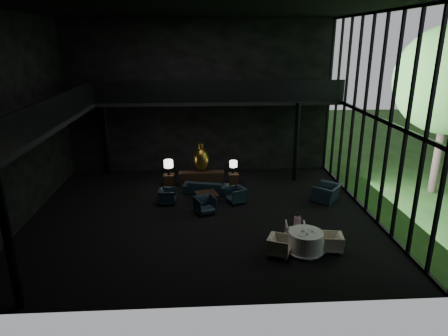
{
  "coord_description": "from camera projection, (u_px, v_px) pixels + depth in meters",
  "views": [
    {
      "loc": [
        0.0,
        -15.2,
        6.97
      ],
      "look_at": [
        0.94,
        0.5,
        1.87
      ],
      "focal_mm": 32.0,
      "sensor_mm": 36.0,
      "label": 1
    }
  ],
  "objects": [
    {
      "name": "column_ne",
      "position": [
        296.0,
        143.0,
        20.04
      ],
      "size": [
        0.24,
        0.24,
        4.0
      ],
      "primitive_type": "cylinder",
      "color": "black",
      "rests_on": "floor"
    },
    {
      "name": "column_nw",
      "position": [
        106.0,
        137.0,
        21.1
      ],
      "size": [
        0.24,
        0.24,
        4.0
      ],
      "primitive_type": "cylinder",
      "color": "black",
      "rests_on": "floor"
    },
    {
      "name": "bronze_urn",
      "position": [
        201.0,
        159.0,
        19.73
      ],
      "size": [
        0.74,
        0.74,
        1.39
      ],
      "color": "#A9661F",
      "rests_on": "console"
    },
    {
      "name": "child",
      "position": [
        298.0,
        220.0,
        14.46
      ],
      "size": [
        0.25,
        0.25,
        0.55
      ],
      "rotation": [
        0.0,
        0.0,
        3.14
      ],
      "color": "#CD82A0",
      "rests_on": "dining_chair_north"
    },
    {
      "name": "lounge_armchair_east",
      "position": [
        236.0,
        194.0,
        17.7
      ],
      "size": [
        0.95,
        0.98,
        0.78
      ],
      "primitive_type": "imported",
      "rotation": [
        0.0,
        0.0,
        -1.17
      ],
      "color": "#132937",
      "rests_on": "floor"
    },
    {
      "name": "lounge_armchair_west",
      "position": [
        167.0,
        196.0,
        17.6
      ],
      "size": [
        0.68,
        0.73,
        0.73
      ],
      "primitive_type": "imported",
      "rotation": [
        0.0,
        0.0,
        1.54
      ],
      "color": "black",
      "rests_on": "floor"
    },
    {
      "name": "wall_left",
      "position": [
        14.0,
        122.0,
        14.95
      ],
      "size": [
        0.04,
        12.0,
        8.0
      ],
      "primitive_type": "cube",
      "color": "black",
      "rests_on": "ground"
    },
    {
      "name": "column_sw",
      "position": [
        8.0,
        241.0,
        10.27
      ],
      "size": [
        0.24,
        0.24,
        4.0
      ],
      "primitive_type": "cylinder",
      "color": "black",
      "rests_on": "floor"
    },
    {
      "name": "mezzanine_back",
      "position": [
        220.0,
        100.0,
        20.16
      ],
      "size": [
        12.0,
        2.0,
        0.25
      ],
      "primitive_type": "cube",
      "color": "black",
      "rests_on": "wall_back"
    },
    {
      "name": "floor",
      "position": [
        202.0,
        215.0,
        16.59
      ],
      "size": [
        14.0,
        12.0,
        0.02
      ],
      "primitive_type": "cube",
      "color": "black",
      "rests_on": "ground"
    },
    {
      "name": "cereal_bowl",
      "position": [
        303.0,
        230.0,
        13.5
      ],
      "size": [
        0.15,
        0.15,
        0.08
      ],
      "primitive_type": "ellipsoid",
      "color": "white",
      "rests_on": "dining_table"
    },
    {
      "name": "dining_chair_west",
      "position": [
        279.0,
        245.0,
        13.41
      ],
      "size": [
        0.88,
        0.9,
        0.72
      ],
      "primitive_type": "imported",
      "rotation": [
        0.0,
        0.0,
        1.16
      ],
      "color": "beige",
      "rests_on": "floor"
    },
    {
      "name": "railing_left",
      "position": [
        66.0,
        105.0,
        14.88
      ],
      "size": [
        0.06,
        12.0,
        1.0
      ],
      "primitive_type": "cube",
      "color": "black",
      "rests_on": "mezzanine_left"
    },
    {
      "name": "railing_back",
      "position": [
        221.0,
        91.0,
        19.02
      ],
      "size": [
        12.0,
        0.06,
        1.0
      ],
      "primitive_type": "cube",
      "color": "black",
      "rests_on": "mezzanine_back"
    },
    {
      "name": "ceiling",
      "position": [
        198.0,
        8.0,
        14.12
      ],
      "size": [
        14.0,
        12.0,
        0.02
      ],
      "primitive_type": "cube",
      "color": "black",
      "rests_on": "ground"
    },
    {
      "name": "lounge_armchair_south",
      "position": [
        205.0,
        204.0,
        16.62
      ],
      "size": [
        1.02,
        0.99,
        0.82
      ],
      "primitive_type": "imported",
      "rotation": [
        0.0,
        0.0,
        0.39
      ],
      "color": "#21324C",
      "rests_on": "floor"
    },
    {
      "name": "sofa",
      "position": [
        206.0,
        185.0,
        18.79
      ],
      "size": [
        2.23,
        1.08,
        0.84
      ],
      "primitive_type": "imported",
      "rotation": [
        0.0,
        0.0,
        2.92
      ],
      "color": "#182B36",
      "rests_on": "floor"
    },
    {
      "name": "saucer",
      "position": [
        314.0,
        233.0,
        13.41
      ],
      "size": [
        0.15,
        0.15,
        0.01
      ],
      "primitive_type": "cylinder",
      "rotation": [
        0.0,
        0.0,
        0.03
      ],
      "color": "white",
      "rests_on": "dining_table"
    },
    {
      "name": "table_lamp_right",
      "position": [
        233.0,
        164.0,
        19.87
      ],
      "size": [
        0.38,
        0.38,
        0.64
      ],
      "color": "black",
      "rests_on": "side_table_right"
    },
    {
      "name": "cream_pot",
      "position": [
        307.0,
        234.0,
        13.26
      ],
      "size": [
        0.07,
        0.07,
        0.08
      ],
      "primitive_type": "cylinder",
      "rotation": [
        0.0,
        0.0,
        -0.03
      ],
      "color": "#99999E",
      "rests_on": "dining_table"
    },
    {
      "name": "side_table_right",
      "position": [
        233.0,
        179.0,
        20.02
      ],
      "size": [
        0.5,
        0.5,
        0.55
      ],
      "primitive_type": "cube",
      "color": "black",
      "rests_on": "floor"
    },
    {
      "name": "coffee_table",
      "position": [
        207.0,
        198.0,
        17.83
      ],
      "size": [
        1.13,
        1.13,
        0.41
      ],
      "primitive_type": "cube",
      "rotation": [
        0.0,
        0.0,
        0.25
      ],
      "color": "black",
      "rests_on": "floor"
    },
    {
      "name": "wall_front",
      "position": [
        201.0,
        168.0,
        9.65
      ],
      "size": [
        14.0,
        0.04,
        8.0
      ],
      "primitive_type": "cube",
      "color": "black",
      "rests_on": "ground"
    },
    {
      "name": "dining_chair_north",
      "position": [
        295.0,
        231.0,
        14.44
      ],
      "size": [
        0.72,
        0.68,
        0.67
      ],
      "primitive_type": "imported",
      "rotation": [
        0.0,
        0.0,
        3.02
      ],
      "color": "beige",
      "rests_on": "floor"
    },
    {
      "name": "coffee_cup",
      "position": [
        312.0,
        231.0,
        13.45
      ],
      "size": [
        0.09,
        0.09,
        0.05
      ],
      "primitive_type": "cylinder",
      "rotation": [
        0.0,
        0.0,
        -0.36
      ],
      "color": "white",
      "rests_on": "saucer"
    },
    {
      "name": "table_lamp_left",
      "position": [
        169.0,
        164.0,
        19.48
      ],
      "size": [
        0.45,
        0.45,
        0.75
      ],
      "color": "black",
      "rests_on": "side_table_left"
    },
    {
      "name": "mezzanine_left",
      "position": [
        41.0,
        122.0,
        15.01
      ],
      "size": [
        2.0,
        12.0,
        0.25
      ],
      "primitive_type": "cube",
      "color": "black",
      "rests_on": "wall_left"
    },
    {
      "name": "window_armchair",
      "position": [
        327.0,
        189.0,
        17.83
      ],
      "size": [
        1.43,
        1.5,
        1.11
      ],
      "primitive_type": "imported",
      "rotation": [
        0.0,
        0.0,
        -2.25
      ],
      "color": "#192436",
      "rests_on": "floor"
    },
    {
      "name": "side_table_left",
      "position": [
        169.0,
        180.0,
        19.76
      ],
      "size": [
        0.54,
        0.54,
        0.59
      ],
      "primitive_type": "cube",
      "color": "black",
      "rests_on": "floor"
    },
    {
      "name": "plate_b",
      "position": [
        311.0,
        229.0,
        13.65
      ],
      "size": [
        0.24,
        0.24,
        0.02
      ],
      "primitive_type": "cylinder",
      "rotation": [
        0.0,
        0.0,
        -0.02
      ],
      "color": "white",
      "rests_on": "dining_table"
    },
    {
      "name": "wall_back",
      "position": [
        200.0,
        98.0,
        21.05
      ],
      "size": [
        14.0,
        0.04,
        8.0
      ],
      "primitive_type": "cube",
      "color": "black",
      "rests_on": "ground"
    },
    {
      "name": "curtain_wall",
      "position": [
        376.0,
        118.0,
        15.75
      ],
      "size": [
        0.2,
        12.0,
        8.0
      ],
      "primitive_type": null,
      "color": "black",
      "rests_on": "ground"
    },
    {
      "name": "dining_table",
      "position": [
        305.0,
        243.0,
        13.61
      ],
      "size": [
        1.33,
        1.33,
        0.75
      ],
      "color": "white",
      "rests_on": "floor"
    },
    {
      "name": "dining_chair_east",
      "position": [
        332.0,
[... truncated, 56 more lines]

